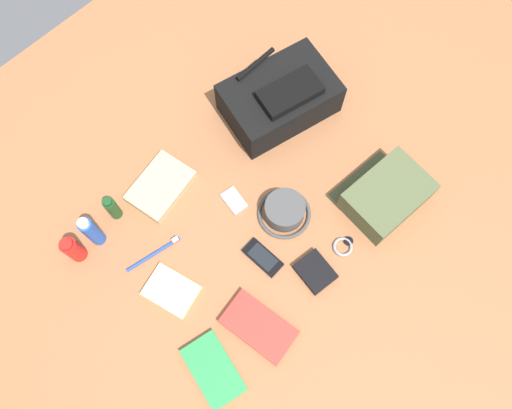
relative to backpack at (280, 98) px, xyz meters
name	(u,v)px	position (x,y,z in m)	size (l,w,h in m)	color
ground_plane	(256,210)	(-0.31, -0.20, -0.08)	(2.64, 2.02, 0.02)	#A6673F
backpack	(280,98)	(0.00, 0.00, 0.00)	(0.40, 0.31, 0.16)	black
toiletry_pouch	(386,195)	(0.00, -0.46, -0.03)	(0.26, 0.24, 0.09)	#56603D
bucket_hat	(284,211)	(-0.26, -0.27, -0.04)	(0.17, 0.17, 0.07)	#4D4D4D
sunscreen_spray	(73,249)	(-0.80, 0.08, -0.01)	(0.05, 0.05, 0.13)	red
deodorant_spray	(92,231)	(-0.72, 0.07, 0.01)	(0.04, 0.04, 0.16)	blue
shampoo_bottle	(112,208)	(-0.63, 0.10, -0.02)	(0.04, 0.04, 0.12)	#19471E
paperback_novel	(213,370)	(-0.74, -0.46, -0.06)	(0.15, 0.21, 0.02)	#2D934C
travel_guidebook	(259,327)	(-0.56, -0.46, -0.06)	(0.15, 0.22, 0.03)	red
cell_phone	(263,258)	(-0.41, -0.33, -0.06)	(0.06, 0.13, 0.01)	black
media_player	(234,201)	(-0.34, -0.13, -0.07)	(0.06, 0.09, 0.01)	#B7B7BC
wristwatch	(344,246)	(-0.21, -0.48, -0.06)	(0.07, 0.06, 0.01)	#99999E
toothbrush	(156,252)	(-0.63, -0.08, -0.06)	(0.18, 0.05, 0.02)	blue
wallet	(315,272)	(-0.33, -0.47, -0.06)	(0.09, 0.11, 0.02)	black
notepad	(171,291)	(-0.67, -0.21, -0.06)	(0.11, 0.15, 0.02)	beige
folded_towel	(161,187)	(-0.47, 0.06, -0.05)	(0.20, 0.14, 0.04)	#C6B289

